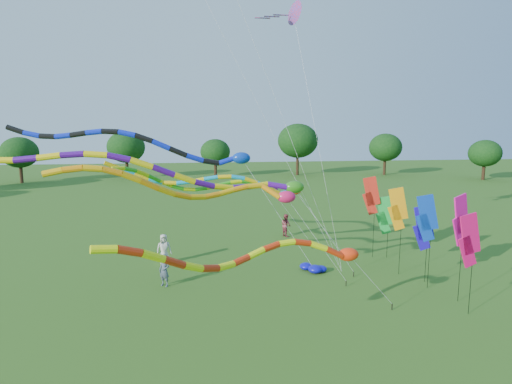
{
  "coord_description": "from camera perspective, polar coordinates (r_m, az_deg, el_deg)",
  "views": [
    {
      "loc": [
        -5.37,
        -18.16,
        8.43
      ],
      "look_at": [
        -2.26,
        4.82,
        4.8
      ],
      "focal_mm": 30.0,
      "sensor_mm": 36.0,
      "label": 1
    }
  ],
  "objects": [
    {
      "name": "banner_pole_magenta_a",
      "position": [
        21.07,
        26.55,
        -5.81
      ],
      "size": [
        1.16,
        0.17,
        4.69
      ],
      "rotation": [
        0.0,
        0.0,
        0.08
      ],
      "color": "black",
      "rests_on": "ground"
    },
    {
      "name": "tube_kite_red",
      "position": [
        15.88,
        2.38,
        -8.32
      ],
      "size": [
        11.51,
        5.93,
        5.72
      ],
      "rotation": [
        0.0,
        0.0,
        0.43
      ],
      "color": "black",
      "rests_on": "ground"
    },
    {
      "name": "banner_pole_orange",
      "position": [
        25.27,
        18.35,
        -2.18
      ],
      "size": [
        1.14,
        0.4,
        5.04
      ],
      "rotation": [
        0.0,
        0.0,
        -0.28
      ],
      "color": "black",
      "rests_on": "ground"
    },
    {
      "name": "tube_kite_cyan",
      "position": [
        24.92,
        -3.53,
        1.17
      ],
      "size": [
        13.93,
        2.28,
        7.01
      ],
      "rotation": [
        0.0,
        0.0,
        0.19
      ],
      "color": "black",
      "rests_on": "ground"
    },
    {
      "name": "tube_kite_purple",
      "position": [
        20.84,
        -8.37,
        2.15
      ],
      "size": [
        17.15,
        2.54,
        7.96
      ],
      "rotation": [
        0.0,
        0.0,
        0.14
      ],
      "color": "black",
      "rests_on": "ground"
    },
    {
      "name": "banner_pole_blue_a",
      "position": [
        23.56,
        21.79,
        -3.27
      ],
      "size": [
        1.12,
        0.45,
        4.99
      ],
      "rotation": [
        0.0,
        0.0,
        -0.33
      ],
      "color": "black",
      "rests_on": "ground"
    },
    {
      "name": "tube_kite_orange",
      "position": [
        19.25,
        -5.99,
        0.4
      ],
      "size": [
        13.37,
        3.62,
        7.43
      ],
      "rotation": [
        0.0,
        0.0,
        0.24
      ],
      "color": "black",
      "rests_on": "ground"
    },
    {
      "name": "tube_kite_blue",
      "position": [
        24.06,
        -13.18,
        5.9
      ],
      "size": [
        16.49,
        1.81,
        8.98
      ],
      "rotation": [
        0.0,
        0.0,
        -0.06
      ],
      "color": "black",
      "rests_on": "ground"
    },
    {
      "name": "blue_nylon_heap",
      "position": [
        25.48,
        7.69,
        -10.06
      ],
      "size": [
        1.25,
        1.25,
        0.41
      ],
      "color": "#0D0EB2",
      "rests_on": "ground"
    },
    {
      "name": "tree_ring",
      "position": [
        23.32,
        2.56,
        1.63
      ],
      "size": [
        119.03,
        120.24,
        9.69
      ],
      "color": "#382314",
      "rests_on": "ground"
    },
    {
      "name": "delta_kite_high_c",
      "position": [
        26.77,
        4.96,
        22.74
      ],
      "size": [
        4.55,
        4.13,
        15.65
      ],
      "rotation": [
        0.0,
        0.0,
        0.35
      ],
      "color": "black",
      "rests_on": "ground"
    },
    {
      "name": "ground",
      "position": [
        20.73,
        8.3,
        -15.2
      ],
      "size": [
        160.0,
        160.0,
        0.0
      ],
      "primitive_type": "plane",
      "color": "#2D5B18",
      "rests_on": "ground"
    },
    {
      "name": "banner_pole_red",
      "position": [
        28.04,
        15.1,
        -0.5
      ],
      "size": [
        1.13,
        0.44,
        5.27
      ],
      "rotation": [
        0.0,
        0.0,
        -0.32
      ],
      "color": "black",
      "rests_on": "ground"
    },
    {
      "name": "person_c",
      "position": [
        32.92,
        4.01,
        -4.41
      ],
      "size": [
        0.91,
        1.02,
        1.73
      ],
      "primitive_type": "imported",
      "rotation": [
        0.0,
        0.0,
        1.94
      ],
      "color": "#933540",
      "rests_on": "ground"
    },
    {
      "name": "person_a",
      "position": [
        27.03,
        -12.18,
        -7.43
      ],
      "size": [
        1.01,
        0.78,
        1.85
      ],
      "primitive_type": "imported",
      "rotation": [
        0.0,
        0.0,
        0.23
      ],
      "color": "beige",
      "rests_on": "ground"
    },
    {
      "name": "banner_pole_green",
      "position": [
        28.41,
        16.77,
        -2.99
      ],
      "size": [
        1.09,
        0.56,
        4.02
      ],
      "rotation": [
        0.0,
        0.0,
        -0.43
      ],
      "color": "black",
      "rests_on": "ground"
    },
    {
      "name": "banner_pole_blue_b",
      "position": [
        24.6,
        21.4,
        -4.48
      ],
      "size": [
        1.15,
        0.3,
        4.26
      ],
      "rotation": [
        0.0,
        0.0,
        -0.19
      ],
      "color": "black",
      "rests_on": "ground"
    },
    {
      "name": "person_b",
      "position": [
        23.41,
        -12.12,
        -10.19
      ],
      "size": [
        0.75,
        0.69,
        1.72
      ],
      "primitive_type": "imported",
      "rotation": [
        0.0,
        0.0,
        -0.59
      ],
      "color": "#475263",
      "rests_on": "ground"
    },
    {
      "name": "banner_pole_magenta_b",
      "position": [
        22.15,
        25.61,
        -3.41
      ],
      "size": [
        1.11,
        0.5,
        5.32
      ],
      "rotation": [
        0.0,
        0.0,
        0.37
      ],
      "color": "black",
      "rests_on": "ground"
    },
    {
      "name": "tube_kite_green",
      "position": [
        25.5,
        -4.84,
        1.0
      ],
      "size": [
        11.97,
        5.02,
        6.86
      ],
      "rotation": [
        0.0,
        0.0,
        0.39
      ],
      "color": "black",
      "rests_on": "ground"
    }
  ]
}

